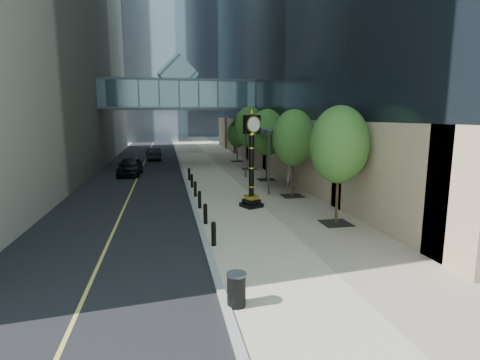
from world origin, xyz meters
name	(u,v)px	position (x,y,z in m)	size (l,w,h in m)	color
ground	(285,251)	(0.00, 0.00, 0.00)	(320.00, 320.00, 0.00)	gray
road	(148,154)	(-7.00, 40.00, 0.01)	(8.00, 180.00, 0.02)	black
sidewalk	(205,153)	(1.00, 40.00, 0.03)	(8.00, 180.00, 0.06)	#C0B193
curb	(177,153)	(-3.00, 40.00, 0.04)	(0.25, 180.00, 0.07)	gray
distant_tower_c	(158,33)	(-6.00, 120.00, 32.50)	(22.00, 22.00, 65.00)	#98A8C0
skywalk	(178,93)	(-3.00, 28.00, 7.71)	(17.00, 4.20, 5.80)	slate
entrance_canopy	(273,130)	(3.48, 14.00, 4.19)	(3.00, 8.00, 4.38)	#383F44
bollard_row	(197,195)	(-2.70, 9.00, 0.51)	(0.20, 16.20, 0.90)	black
street_trees	(270,134)	(3.60, 15.15, 3.91)	(2.99, 28.54, 6.14)	black
street_clock	(252,166)	(0.27, 7.12, 2.44)	(1.36, 1.36, 5.50)	black
trash_bin	(236,290)	(-2.70, -4.00, 0.51)	(0.52, 0.52, 0.90)	black
pedestrian	(289,175)	(4.50, 12.90, 0.93)	(0.63, 0.41, 1.73)	#ABA59D
car_near	(130,166)	(-7.71, 21.07, 0.84)	(1.95, 4.83, 1.65)	black
car_far	(153,154)	(-6.04, 33.00, 0.74)	(1.53, 4.38, 1.44)	black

